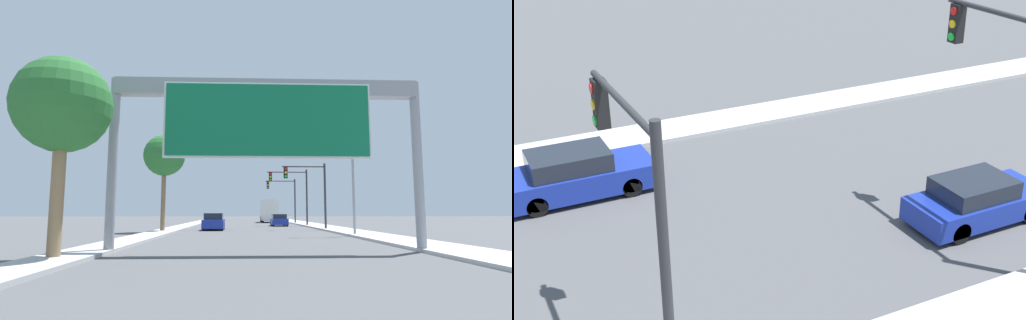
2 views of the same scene
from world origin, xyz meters
The scene contains 12 objects.
sidewalk_right centered at (7.75, 60.00, 0.07)m, with size 3.00×120.00×0.15m.
median_strip_left centered at (-7.25, 60.00, 0.07)m, with size 2.00×120.00×0.15m.
sign_gantry centered at (0.00, 17.85, 5.71)m, with size 13.31×0.73×7.29m.
car_near_center centered at (3.50, 48.54, 0.66)m, with size 1.81×4.23×1.39m.
car_mid_right centered at (-3.50, 38.54, 0.72)m, with size 1.88×4.69×1.53m.
truck_box_primary centered at (3.50, 64.58, 1.77)m, with size 2.41×7.61×3.50m.
traffic_light_near_intersection centered at (5.47, 38.00, 4.12)m, with size 4.07×0.32×6.13m.
traffic_light_mid_block centered at (5.29, 48.00, 4.46)m, with size 4.75×0.32×6.60m.
traffic_light_far_intersection centered at (5.42, 58.00, 4.24)m, with size 4.29×0.32×6.31m.
palm_tree_foreground centered at (-7.46, 15.38, 5.35)m, with size 3.41×3.41×7.12m.
palm_tree_background centered at (-7.43, 34.55, 6.27)m, with size 3.44×3.44×8.06m.
street_lamp_right centered at (6.56, 29.11, 5.25)m, with size 2.50×0.28×8.96m.
Camera 1 is at (-1.19, 1.35, 1.65)m, focal length 28.00 mm.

